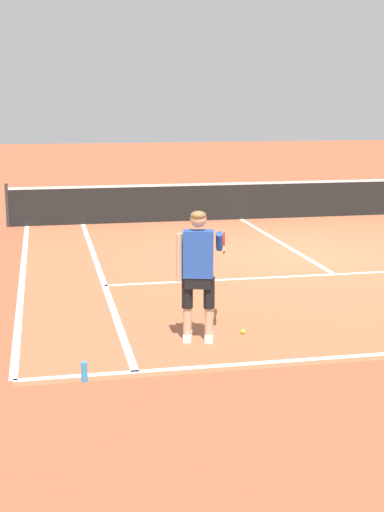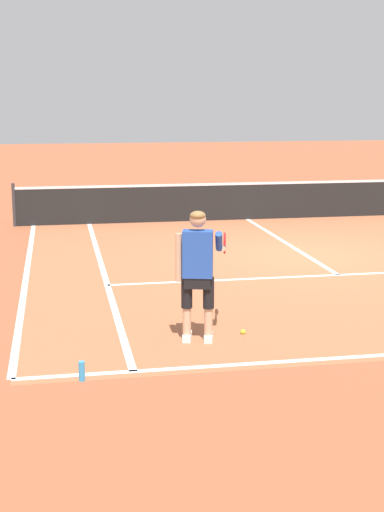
{
  "view_description": "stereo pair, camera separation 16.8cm",
  "coord_description": "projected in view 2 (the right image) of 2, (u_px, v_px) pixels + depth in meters",
  "views": [
    {
      "loc": [
        -5.08,
        -14.02,
        3.08
      ],
      "look_at": [
        -3.17,
        -4.6,
        1.05
      ],
      "focal_mm": 52.2,
      "sensor_mm": 36.0,
      "label": 1
    },
    {
      "loc": [
        -4.92,
        -14.05,
        3.08
      ],
      "look_at": [
        -3.17,
        -4.6,
        1.05
      ],
      "focal_mm": 52.2,
      "sensor_mm": 36.0,
      "label": 2
    }
  ],
  "objects": [
    {
      "name": "ground_plane",
      "position": [
        305.0,
        255.0,
        15.03
      ],
      "size": [
        80.0,
        80.0,
        0.0
      ],
      "primitive_type": "plane",
      "color": "#9E5133"
    },
    {
      "name": "water_bottle",
      "position": [
        82.0,
        371.0,
        8.29
      ],
      "size": [
        0.07,
        0.07,
        0.22
      ],
      "primitive_type": "cylinder",
      "color": "#3393D6",
      "rests_on": "ground"
    },
    {
      "name": "line_service",
      "position": [
        338.0,
        275.0,
        13.29
      ],
      "size": [
        8.23,
        0.1,
        0.01
      ],
      "primitive_type": "cube",
      "color": "white",
      "rests_on": "ground"
    },
    {
      "name": "line_doubles_left",
      "position": [
        27.0,
        273.0,
        13.41
      ],
      "size": [
        0.1,
        10.54,
        0.01
      ],
      "primitive_type": "cube",
      "color": "white",
      "rests_on": "ground"
    },
    {
      "name": "tennis_net",
      "position": [
        248.0,
        201.0,
        19.35
      ],
      "size": [
        11.96,
        0.08,
        1.07
      ],
      "color": "#333338",
      "rests_on": "ground"
    },
    {
      "name": "line_singles_left",
      "position": [
        103.0,
        270.0,
        13.65
      ],
      "size": [
        0.1,
        10.54,
        0.01
      ],
      "primitive_type": "cube",
      "color": "white",
      "rests_on": "ground"
    },
    {
      "name": "line_centre_service",
      "position": [
        284.0,
        242.0,
        16.37
      ],
      "size": [
        0.1,
        6.4,
        0.01
      ],
      "primitive_type": "cube",
      "color": "white",
      "rests_on": "ground"
    },
    {
      "name": "tennis_ball_near_feet",
      "position": [
        243.0,
        332.0,
        9.95
      ],
      "size": [
        0.07,
        0.07,
        0.07
      ],
      "primitive_type": "sphere",
      "color": "#CCE02D",
      "rests_on": "ground"
    },
    {
      "name": "tennis_player",
      "position": [
        198.0,
        267.0,
        9.49
      ],
      "size": [
        0.85,
        1.05,
        1.71
      ],
      "color": "white",
      "rests_on": "ground"
    },
    {
      "name": "court_inner_surface",
      "position": [
        316.0,
        262.0,
        14.38
      ],
      "size": [
        10.98,
        10.94,
        0.0
      ],
      "primitive_type": "cube",
      "color": "#B2603D",
      "rests_on": "ground"
    }
  ]
}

